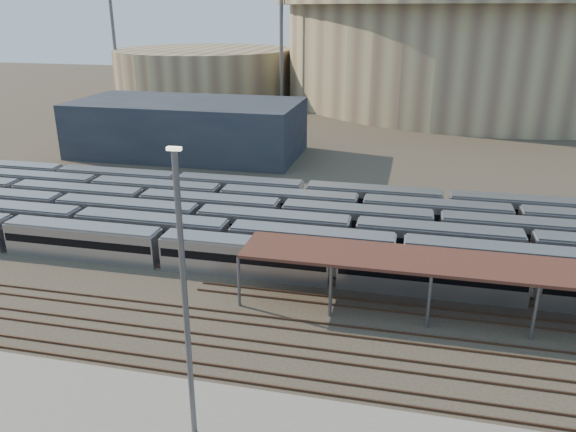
% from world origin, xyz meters
% --- Properties ---
extents(ground, '(420.00, 420.00, 0.00)m').
position_xyz_m(ground, '(0.00, 0.00, 0.00)').
color(ground, '#383026').
rests_on(ground, ground).
extents(apron, '(50.00, 9.00, 0.20)m').
position_xyz_m(apron, '(-5.00, -15.00, 0.10)').
color(apron, gray).
rests_on(apron, ground).
extents(subway_trains, '(126.82, 23.90, 3.60)m').
position_xyz_m(subway_trains, '(-1.36, 18.50, 1.80)').
color(subway_trains, '#ACADB1').
rests_on(subway_trains, ground).
extents(empty_tracks, '(170.00, 9.62, 0.18)m').
position_xyz_m(empty_tracks, '(0.00, -5.00, 0.09)').
color(empty_tracks, '#4C3323').
rests_on(empty_tracks, ground).
extents(stadium, '(124.00, 124.00, 32.50)m').
position_xyz_m(stadium, '(25.00, 140.00, 16.47)').
color(stadium, '#958B65').
rests_on(stadium, ground).
extents(secondary_arena, '(56.00, 56.00, 14.00)m').
position_xyz_m(secondary_arena, '(-60.00, 130.00, 7.00)').
color(secondary_arena, '#958B65').
rests_on(secondary_arena, ground).
extents(service_building, '(42.00, 20.00, 10.00)m').
position_xyz_m(service_building, '(-35.00, 55.00, 5.00)').
color(service_building, '#1E232D').
rests_on(service_building, ground).
extents(floodlight_0, '(4.00, 1.00, 38.40)m').
position_xyz_m(floodlight_0, '(-30.00, 110.00, 20.65)').
color(floodlight_0, '#59585D').
rests_on(floodlight_0, ground).
extents(floodlight_1, '(4.00, 1.00, 38.40)m').
position_xyz_m(floodlight_1, '(-85.00, 120.00, 20.65)').
color(floodlight_1, '#59585D').
rests_on(floodlight_1, ground).
extents(floodlight_3, '(4.00, 1.00, 38.40)m').
position_xyz_m(floodlight_3, '(-10.00, 160.00, 20.65)').
color(floodlight_3, '#59585D').
rests_on(floodlight_3, ground).
extents(yard_light_pole, '(0.82, 0.36, 19.13)m').
position_xyz_m(yard_light_pole, '(-5.74, -15.66, 9.85)').
color(yard_light_pole, '#59585D').
rests_on(yard_light_pole, apron).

